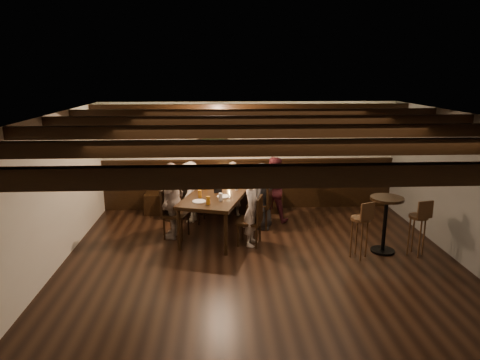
{
  "coord_description": "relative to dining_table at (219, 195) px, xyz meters",
  "views": [
    {
      "loc": [
        -0.67,
        -5.85,
        3.04
      ],
      "look_at": [
        -0.32,
        1.3,
        1.21
      ],
      "focal_mm": 32.0,
      "sensor_mm": 36.0,
      "label": 1
    }
  ],
  "objects": [
    {
      "name": "pint_a",
      "position": [
        -0.07,
        0.75,
        0.14
      ],
      "size": [
        0.07,
        0.07,
        0.14
      ],
      "primitive_type": "cylinder",
      "color": "#BF7219",
      "rests_on": "dining_table"
    },
    {
      "name": "pint_f",
      "position": [
        0.03,
        -0.58,
        0.14
      ],
      "size": [
        0.07,
        0.07,
        0.14
      ],
      "primitive_type": "cylinder",
      "color": "silver",
      "rests_on": "dining_table"
    },
    {
      "name": "chair_left_near",
      "position": [
        -0.56,
        0.64,
        -0.44
      ],
      "size": [
        0.56,
        0.56,
        0.99
      ],
      "rotation": [
        0.0,
        0.0,
        -1.86
      ],
      "color": "black",
      "rests_on": "floor"
    },
    {
      "name": "person_left_far",
      "position": [
        -0.85,
        -0.22,
        -0.03
      ],
      "size": [
        0.58,
        0.91,
        1.44
      ],
      "primitive_type": "imported",
      "rotation": [
        0.0,
        0.0,
        -1.86
      ],
      "color": "gray",
      "rests_on": "floor"
    },
    {
      "name": "condiment_caddy",
      "position": [
        -0.01,
        -0.05,
        0.13
      ],
      "size": [
        0.15,
        0.1,
        0.12
      ],
      "primitive_type": "cube",
      "color": "black",
      "rests_on": "dining_table"
    },
    {
      "name": "pint_b",
      "position": [
        0.43,
        0.55,
        0.14
      ],
      "size": [
        0.07,
        0.07,
        0.14
      ],
      "primitive_type": "cylinder",
      "color": "#BF7219",
      "rests_on": "dining_table"
    },
    {
      "name": "person_bench_right",
      "position": [
        1.12,
        0.6,
        -0.06
      ],
      "size": [
        0.78,
        0.68,
        1.36
      ],
      "primitive_type": "imported",
      "rotation": [
        0.0,
        0.0,
        2.85
      ],
      "color": "#531C24",
      "rests_on": "floor"
    },
    {
      "name": "pint_c",
      "position": [
        -0.26,
        0.18,
        0.14
      ],
      "size": [
        0.07,
        0.07,
        0.14
      ],
      "primitive_type": "cylinder",
      "color": "#BF7219",
      "rests_on": "dining_table"
    },
    {
      "name": "person_right_near",
      "position": [
        0.85,
        0.22,
        -0.09
      ],
      "size": [
        0.59,
        0.74,
        1.32
      ],
      "primitive_type": "imported",
      "rotation": [
        0.0,
        0.0,
        1.28
      ],
      "color": "#262628",
      "rests_on": "floor"
    },
    {
      "name": "pint_e",
      "position": [
        -0.34,
        -0.37,
        0.14
      ],
      "size": [
        0.07,
        0.07,
        0.14
      ],
      "primitive_type": "cylinder",
      "color": "#BF7219",
      "rests_on": "dining_table"
    },
    {
      "name": "plate_near",
      "position": [
        -0.34,
        -0.63,
        0.07
      ],
      "size": [
        0.24,
        0.24,
        0.01
      ],
      "primitive_type": "cylinder",
      "color": "white",
      "rests_on": "dining_table"
    },
    {
      "name": "person_bench_left",
      "position": [
        -0.6,
        1.12,
        -0.15
      ],
      "size": [
        0.66,
        0.53,
        1.18
      ],
      "primitive_type": "imported",
      "rotation": [
        0.0,
        0.0,
        2.85
      ],
      "color": "#29292B",
      "rests_on": "floor"
    },
    {
      "name": "person_bench_centre",
      "position": [
        0.3,
        1.01,
        -0.15
      ],
      "size": [
        0.5,
        0.4,
        1.19
      ],
      "primitive_type": "imported",
      "rotation": [
        0.0,
        0.0,
        2.85
      ],
      "color": "gray",
      "rests_on": "floor"
    },
    {
      "name": "person_left_near",
      "position": [
        -0.59,
        0.65,
        -0.12
      ],
      "size": [
        0.68,
        0.91,
        1.26
      ],
      "primitive_type": "imported",
      "rotation": [
        0.0,
        0.0,
        -1.86
      ],
      "color": "#BCB09F",
      "rests_on": "floor"
    },
    {
      "name": "bar_stool_left",
      "position": [
        2.33,
        -1.29,
        -0.37
      ],
      "size": [
        0.35,
        0.36,
        1.0
      ],
      "rotation": [
        0.0,
        0.0,
        0.42
      ],
      "color": "#382412",
      "rests_on": "floor"
    },
    {
      "name": "high_top_table",
      "position": [
        2.83,
        -1.08,
        -0.1
      ],
      "size": [
        0.55,
        0.55,
        0.98
      ],
      "color": "black",
      "rests_on": "floor"
    },
    {
      "name": "person_right_far",
      "position": [
        0.59,
        -0.65,
        -0.11
      ],
      "size": [
        0.43,
        0.53,
        1.27
      ],
      "primitive_type": "imported",
      "rotation": [
        0.0,
        0.0,
        1.28
      ],
      "color": "#BAAA9D",
      "rests_on": "floor"
    },
    {
      "name": "plate_far",
      "position": [
        0.09,
        -0.34,
        0.07
      ],
      "size": [
        0.24,
        0.24,
        0.01
      ],
      "primitive_type": "cylinder",
      "color": "white",
      "rests_on": "dining_table"
    },
    {
      "name": "pint_d",
      "position": [
        0.34,
        0.11,
        0.14
      ],
      "size": [
        0.07,
        0.07,
        0.14
      ],
      "primitive_type": "cylinder",
      "color": "silver",
      "rests_on": "dining_table"
    },
    {
      "name": "chair_left_far",
      "position": [
        -0.82,
        -0.22,
        -0.46
      ],
      "size": [
        0.53,
        0.53,
        0.94
      ],
      "rotation": [
        0.0,
        0.0,
        -1.86
      ],
      "color": "black",
      "rests_on": "floor"
    },
    {
      "name": "chair_right_far",
      "position": [
        0.56,
        -0.64,
        -0.47
      ],
      "size": [
        0.51,
        0.51,
        0.9
      ],
      "rotation": [
        0.0,
        0.0,
        1.28
      ],
      "color": "black",
      "rests_on": "floor"
    },
    {
      "name": "pint_g",
      "position": [
        -0.18,
        -0.78,
        0.14
      ],
      "size": [
        0.07,
        0.07,
        0.14
      ],
      "primitive_type": "cylinder",
      "color": "#BF7219",
      "rests_on": "dining_table"
    },
    {
      "name": "chair_right_near",
      "position": [
        0.82,
        0.22,
        -0.45
      ],
      "size": [
        0.55,
        0.55,
        0.97
      ],
      "rotation": [
        0.0,
        0.0,
        1.28
      ],
      "color": "black",
      "rests_on": "floor"
    },
    {
      "name": "candle",
      "position": [
        0.2,
        0.25,
        0.09
      ],
      "size": [
        0.05,
        0.05,
        0.05
      ],
      "primitive_type": "cylinder",
      "color": "beige",
      "rests_on": "dining_table"
    },
    {
      "name": "room",
      "position": [
        0.4,
        0.24,
        0.33
      ],
      "size": [
        7.0,
        7.0,
        7.0
      ],
      "color": "black",
      "rests_on": "ground"
    },
    {
      "name": "dining_table",
      "position": [
        0.0,
        0.0,
        0.0
      ],
      "size": [
        1.55,
        2.35,
        0.81
      ],
      "rotation": [
        0.0,
        0.0,
        -0.29
      ],
      "color": "black",
      "rests_on": "floor"
    },
    {
      "name": "bar_stool_right",
      "position": [
        3.33,
        -1.24,
        -0.37
      ],
      "size": [
        0.32,
        0.34,
        1.0
      ],
      "rotation": [
        0.0,
        0.0,
        0.2
      ],
      "color": "#382412",
      "rests_on": "floor"
    }
  ]
}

